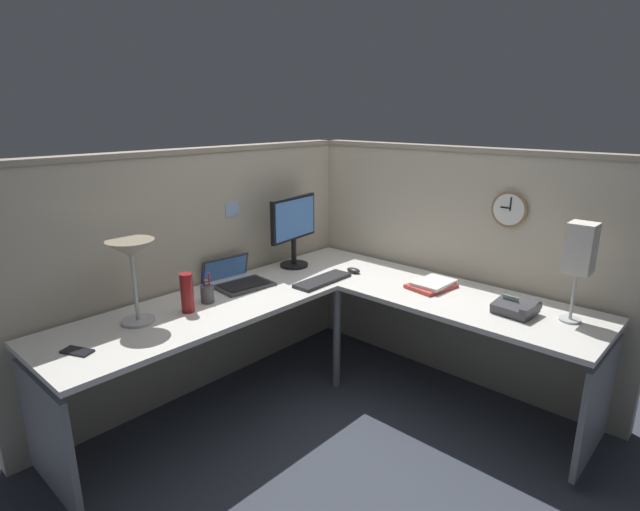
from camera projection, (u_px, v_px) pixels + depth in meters
name	position (u px, v px, depth m)	size (l,w,h in m)	color
ground_plane	(339.00, 404.00, 3.17)	(6.80, 6.80, 0.00)	#383D47
cubicle_wall_back	(203.00, 270.00, 3.25)	(2.57, 0.12, 1.58)	#B7AD99
cubicle_wall_right	(452.00, 264.00, 3.39)	(0.12, 2.37, 1.58)	#B7AD99
desk	(330.00, 322.00, 2.86)	(2.35, 2.15, 0.73)	silver
monitor	(294.00, 226.00, 3.47)	(0.46, 0.20, 0.50)	black
laptop	(236.00, 279.00, 3.20)	(0.38, 0.41, 0.22)	#38383D
keyboard	(323.00, 280.00, 3.22)	(0.43, 0.14, 0.02)	#232326
computer_mouse	(353.00, 270.00, 3.40)	(0.06, 0.10, 0.03)	#232326
desk_lamp_dome	(131.00, 256.00, 2.50)	(0.24, 0.24, 0.44)	#B7BABF
pen_cup	(207.00, 294.00, 2.86)	(0.08, 0.08, 0.18)	#4C4C51
cell_phone	(77.00, 351.00, 2.28)	(0.07, 0.14, 0.01)	black
thermos_flask	(187.00, 293.00, 2.72)	(0.07, 0.07, 0.22)	maroon
office_phone	(517.00, 308.00, 2.70)	(0.21, 0.22, 0.11)	#38383D
book_stack	(432.00, 285.00, 3.11)	(0.31, 0.25, 0.04)	#BF3F38
desk_lamp_paper	(580.00, 251.00, 2.52)	(0.13, 0.13, 0.53)	#B7BABF
wall_clock	(510.00, 209.00, 2.99)	(0.04, 0.22, 0.22)	olive
pinned_note_leftmost	(232.00, 209.00, 3.27)	(0.11, 0.00, 0.09)	#99B7E5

